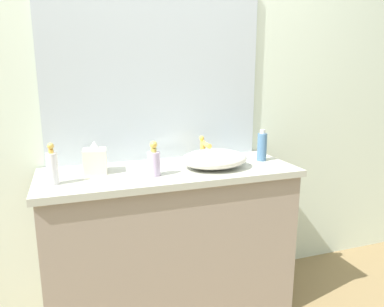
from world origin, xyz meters
TOP-DOWN VIEW (x-y plane):
  - bathroom_wall_rear at (0.00, 0.73)m, footprint 6.00×0.06m
  - vanity_counter at (0.07, 0.43)m, footprint 1.32×0.51m
  - wall_mirror_panel at (0.07, 0.69)m, footprint 1.23×0.01m
  - sink_basin at (0.30, 0.39)m, footprint 0.36×0.28m
  - faucet at (0.30, 0.54)m, footprint 0.03×0.14m
  - soap_dispenser at (-0.50, 0.36)m, footprint 0.05×0.05m
  - lotion_bottle at (0.62, 0.45)m, footprint 0.05×0.05m
  - perfume_bottle at (-0.03, 0.35)m, footprint 0.06×0.06m
  - tissue_box at (-0.30, 0.50)m, footprint 0.12×0.12m

SIDE VIEW (x-z plane):
  - vanity_counter at x=0.07m, z-range 0.00..0.85m
  - sink_basin at x=0.30m, z-range 0.84..0.94m
  - tissue_box at x=-0.30m, z-range 0.83..0.99m
  - perfume_bottle at x=-0.03m, z-range 0.83..1.00m
  - soap_dispenser at x=-0.50m, z-range 0.83..1.02m
  - faucet at x=0.30m, z-range 0.86..1.00m
  - lotion_bottle at x=0.62m, z-range 0.84..1.02m
  - bathroom_wall_rear at x=0.00m, z-range 0.00..2.60m
  - wall_mirror_panel at x=0.07m, z-range 0.84..1.79m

